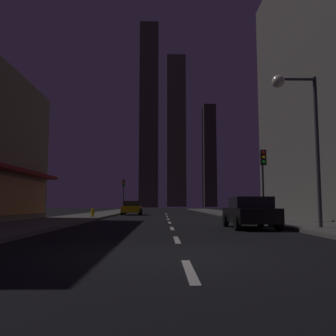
{
  "coord_description": "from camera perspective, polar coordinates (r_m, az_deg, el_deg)",
  "views": [
    {
      "loc": [
        -0.46,
        -8.07,
        1.11
      ],
      "look_at": [
        0.0,
        19.55,
        3.93
      ],
      "focal_mm": 38.1,
      "sensor_mm": 36.0,
      "label": 1
    }
  ],
  "objects": [
    {
      "name": "lane_marking_center",
      "position": [
        24.3,
        0.13,
        -8.43
      ],
      "size": [
        0.16,
        38.6,
        0.01
      ],
      "color": "silver",
      "rests_on": "ground"
    },
    {
      "name": "traffic_light_far_left",
      "position": [
        46.83,
        -7.15,
        -3.22
      ],
      "size": [
        0.32,
        0.48,
        4.2
      ],
      "color": "#2D2D2D",
      "rests_on": "sidewalk_left"
    },
    {
      "name": "sidewalk_right",
      "position": [
        40.77,
        9.66,
        -7.19
      ],
      "size": [
        4.0,
        76.0,
        0.15
      ],
      "primitive_type": "cube",
      "color": "#605E59",
      "rests_on": "ground"
    },
    {
      "name": "car_parked_far",
      "position": [
        37.52,
        -5.79,
        -6.35
      ],
      "size": [
        1.98,
        4.24,
        1.45
      ],
      "color": "gold",
      "rests_on": "ground"
    },
    {
      "name": "skyscraper_distant_mid",
      "position": [
        162.24,
        1.34,
        6.11
      ],
      "size": [
        8.56,
        5.07,
        69.24
      ],
      "primitive_type": "cube",
      "color": "#524E3E",
      "rests_on": "ground"
    },
    {
      "name": "sidewalk_left",
      "position": [
        40.61,
        -10.31,
        -7.19
      ],
      "size": [
        4.0,
        76.0,
        0.15
      ],
      "primitive_type": "cube",
      "color": "#605E59",
      "rests_on": "ground"
    },
    {
      "name": "ground_plane",
      "position": [
        40.09,
        -0.3,
        -7.48
      ],
      "size": [
        78.0,
        136.0,
        0.1
      ],
      "primitive_type": "cube",
      "color": "black"
    },
    {
      "name": "car_parked_near",
      "position": [
        17.0,
        12.96,
        -6.92
      ],
      "size": [
        1.98,
        4.24,
        1.45
      ],
      "color": "black",
      "rests_on": "ground"
    },
    {
      "name": "traffic_light_near_right",
      "position": [
        21.71,
        14.99,
        -0.12
      ],
      "size": [
        0.32,
        0.48,
        4.2
      ],
      "color": "#2D2D2D",
      "rests_on": "sidewalk_right"
    },
    {
      "name": "fire_hydrant_far_left",
      "position": [
        28.71,
        -11.97,
        -7.0
      ],
      "size": [
        0.42,
        0.3,
        0.65
      ],
      "color": "gold",
      "rests_on": "sidewalk_left"
    },
    {
      "name": "skyscraper_distant_tall",
      "position": [
        128.65,
        -3.05,
        8.53
      ],
      "size": [
        6.56,
        7.55,
        65.94
      ],
      "primitive_type": "cube",
      "color": "#484436",
      "rests_on": "ground"
    },
    {
      "name": "street_lamp_right",
      "position": [
        16.56,
        19.95,
        8.35
      ],
      "size": [
        1.96,
        0.56,
        6.58
      ],
      "color": "#38383D",
      "rests_on": "sidewalk_right"
    },
    {
      "name": "skyscraper_distant_short",
      "position": [
        153.59,
        6.62,
        1.94
      ],
      "size": [
        5.17,
        8.26,
        43.46
      ],
      "primitive_type": "cube",
      "color": "#38352A",
      "rests_on": "ground"
    }
  ]
}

